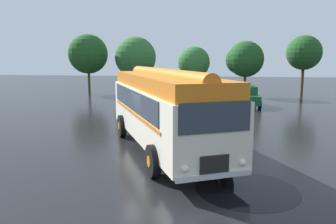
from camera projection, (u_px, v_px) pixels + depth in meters
ground_plane at (157, 153)px, 13.70m from camera, size 120.00×120.00×0.00m
vintage_bus at (163, 106)px, 13.87m from camera, size 6.57×10.15×3.49m
car_near_left at (143, 96)px, 27.07m from camera, size 2.26×4.34×1.66m
car_mid_left at (179, 96)px, 26.58m from camera, size 2.08×4.26×1.66m
car_mid_right at (209, 97)px, 26.38m from camera, size 2.35×4.38×1.66m
car_far_right at (246, 96)px, 26.93m from camera, size 2.10×4.27×1.66m
tree_far_left at (88, 54)px, 35.43m from camera, size 4.24×4.24×6.50m
tree_left_of_centre at (137, 57)px, 35.96m from camera, size 4.50×4.50×6.28m
tree_centre at (194, 62)px, 33.36m from camera, size 3.24×3.24×5.13m
tree_right_of_centre at (244, 59)px, 33.09m from camera, size 3.83×3.63×5.65m
tree_far_right at (303, 53)px, 32.70m from camera, size 3.44×3.44×6.20m
puddle_patch at (247, 190)px, 9.81m from camera, size 3.07×3.07×0.01m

